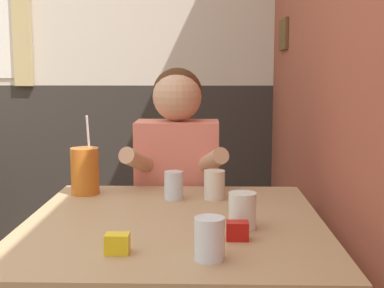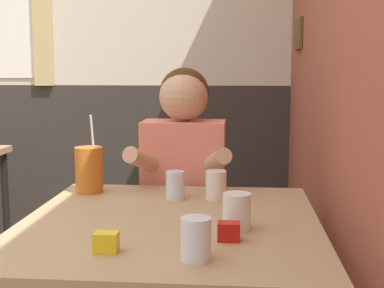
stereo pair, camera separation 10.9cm
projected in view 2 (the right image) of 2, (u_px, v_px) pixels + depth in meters
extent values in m
cube|color=#9E4C38|center=(326.00, 35.00, 2.24)|extent=(0.06, 4.36, 2.70)
cube|color=brown|center=(298.00, 34.00, 2.94)|extent=(0.02, 0.27, 0.17)
cube|color=#332D28|center=(79.00, 165.00, 3.68)|extent=(5.85, 0.06, 1.10)
cube|color=tan|center=(42.00, 16.00, 3.51)|extent=(0.12, 0.02, 0.91)
cube|color=tan|center=(170.00, 226.00, 1.62)|extent=(0.90, 0.96, 0.04)
cylinder|color=black|center=(83.00, 283.00, 2.14)|extent=(0.04, 0.04, 0.72)
cylinder|color=black|center=(6.00, 211.00, 3.22)|extent=(0.04, 0.04, 0.72)
cube|color=#EA7F6B|center=(184.00, 183.00, 2.23)|extent=(0.34, 0.20, 0.52)
sphere|color=#472814|center=(184.00, 93.00, 2.20)|extent=(0.20, 0.20, 0.20)
sphere|color=tan|center=(184.00, 97.00, 2.18)|extent=(0.20, 0.20, 0.20)
cylinder|color=tan|center=(146.00, 161.00, 2.09)|extent=(0.14, 0.27, 0.15)
cylinder|color=tan|center=(215.00, 162.00, 2.07)|extent=(0.14, 0.27, 0.15)
cylinder|color=#C6661E|center=(89.00, 170.00, 1.98)|extent=(0.10, 0.10, 0.17)
cylinder|color=white|center=(92.00, 134.00, 1.95)|extent=(0.01, 0.04, 0.14)
cylinder|color=silver|center=(196.00, 239.00, 1.28)|extent=(0.07, 0.07, 0.10)
cylinder|color=silver|center=(237.00, 211.00, 1.53)|extent=(0.08, 0.08, 0.10)
cylinder|color=silver|center=(216.00, 185.00, 1.88)|extent=(0.07, 0.07, 0.10)
cylinder|color=silver|center=(175.00, 185.00, 1.88)|extent=(0.07, 0.07, 0.10)
cube|color=#B7140F|center=(229.00, 231.00, 1.43)|extent=(0.06, 0.04, 0.05)
cube|color=yellow|center=(106.00, 242.00, 1.34)|extent=(0.06, 0.04, 0.05)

